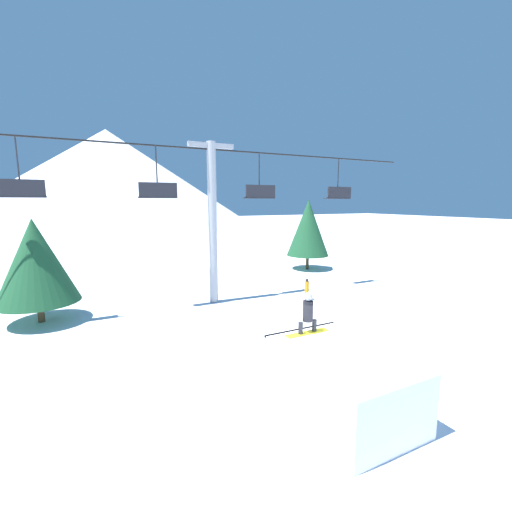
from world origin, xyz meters
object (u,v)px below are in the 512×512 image
Objects in this scene: snow_ramp at (340,381)px; snowboarder at (308,313)px; pine_tree_near at (36,261)px; distant_skier at (307,288)px.

snowboarder is at bearing 91.86° from snow_ramp.
snow_ramp is 2.71× the size of snowboarder.
pine_tree_near reaches higher than snowboarder.
snowboarder is at bearing -125.10° from distant_skier.
snowboarder is 12.53m from pine_tree_near.
distant_skier is (12.82, -2.56, -2.15)m from pine_tree_near.
distant_skier is at bearing 59.80° from snow_ramp.
pine_tree_near is (-7.70, 11.35, 2.01)m from snow_ramp.
snowboarder reaches higher than distant_skier.
distant_skier is at bearing 54.90° from snowboarder.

